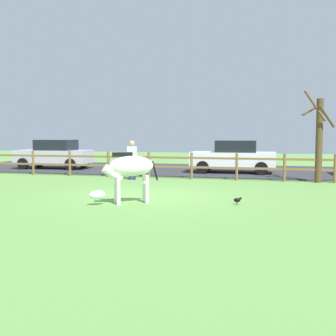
# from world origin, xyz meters

# --- Properties ---
(ground_plane) EXTENTS (60.00, 60.00, 0.00)m
(ground_plane) POSITION_xyz_m (0.00, 0.00, 0.00)
(ground_plane) COLOR #5B8C42
(parking_asphalt) EXTENTS (28.00, 7.40, 0.05)m
(parking_asphalt) POSITION_xyz_m (0.00, 9.30, 0.03)
(parking_asphalt) COLOR #2D2D33
(parking_asphalt) RESTS_ON ground_plane
(paddock_fence) EXTENTS (20.94, 0.11, 1.13)m
(paddock_fence) POSITION_xyz_m (-0.58, 5.00, 0.65)
(paddock_fence) COLOR brown
(paddock_fence) RESTS_ON ground_plane
(bare_tree) EXTENTS (1.24, 1.33, 3.60)m
(bare_tree) POSITION_xyz_m (5.42, 5.02, 1.78)
(bare_tree) COLOR #513A23
(bare_tree) RESTS_ON ground_plane
(zebra) EXTENTS (1.68, 1.27, 1.41)m
(zebra) POSITION_xyz_m (-0.13, -1.45, 0.93)
(zebra) COLOR white
(zebra) RESTS_ON ground_plane
(crow_on_grass) EXTENTS (0.21, 0.10, 0.20)m
(crow_on_grass) POSITION_xyz_m (2.78, -0.88, 0.13)
(crow_on_grass) COLOR black
(crow_on_grass) RESTS_ON ground_plane
(parked_car_silver) EXTENTS (4.08, 2.05, 1.56)m
(parked_car_silver) POSITION_xyz_m (-7.80, 7.97, 0.84)
(parked_car_silver) COLOR #B7BABF
(parked_car_silver) RESTS_ON parking_asphalt
(parked_car_white) EXTENTS (4.03, 1.94, 1.56)m
(parked_car_white) POSITION_xyz_m (1.86, 7.90, 0.84)
(parked_car_white) COLOR white
(parked_car_white) RESTS_ON parking_asphalt
(visitor_near_fence) EXTENTS (0.37, 0.23, 1.64)m
(visitor_near_fence) POSITION_xyz_m (-2.02, 4.20, 0.91)
(visitor_near_fence) COLOR #232847
(visitor_near_fence) RESTS_ON ground_plane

